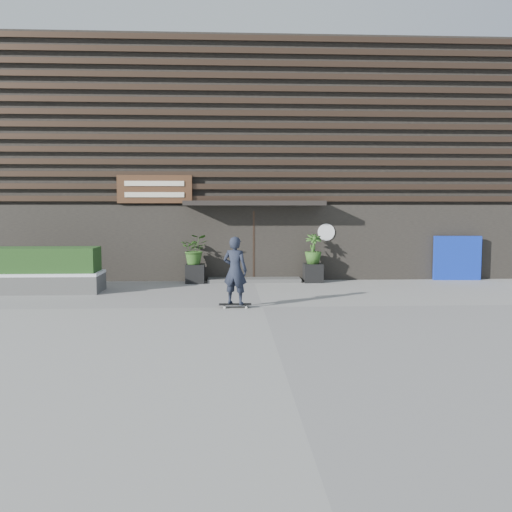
{
  "coord_description": "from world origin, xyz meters",
  "views": [
    {
      "loc": [
        -0.8,
        -12.95,
        2.38
      ],
      "look_at": [
        -0.08,
        1.63,
        1.1
      ],
      "focal_mm": 38.12,
      "sensor_mm": 36.0,
      "label": 1
    }
  ],
  "objects": [
    {
      "name": "entrance_step",
      "position": [
        0.0,
        4.6,
        0.06
      ],
      "size": [
        3.0,
        0.8,
        0.12
      ],
      "primitive_type": "cube",
      "color": "#484845",
      "rests_on": "ground"
    },
    {
      "name": "building",
      "position": [
        -0.0,
        9.96,
        3.99
      ],
      "size": [
        18.0,
        11.0,
        8.0
      ],
      "color": "black",
      "rests_on": "ground"
    },
    {
      "name": "ground",
      "position": [
        0.0,
        0.0,
        0.0
      ],
      "size": [
        80.0,
        80.0,
        0.0
      ],
      "primitive_type": "plane",
      "color": "gray",
      "rests_on": "ground"
    },
    {
      "name": "skateboarder",
      "position": [
        -0.67,
        -0.06,
        0.9
      ],
      "size": [
        0.78,
        0.58,
        1.72
      ],
      "color": "black",
      "rests_on": "ground"
    },
    {
      "name": "hedge",
      "position": [
        -6.22,
        2.67,
        0.93
      ],
      "size": [
        3.3,
        1.0,
        0.7
      ],
      "primitive_type": "cube",
      "color": "#1B3D16",
      "rests_on": "snow_layer"
    },
    {
      "name": "snow_layer",
      "position": [
        -6.22,
        2.67,
        0.54
      ],
      "size": [
        3.5,
        1.2,
        0.08
      ],
      "primitive_type": "cube",
      "color": "white",
      "rests_on": "raised_bed"
    },
    {
      "name": "bamboo_right",
      "position": [
        1.9,
        4.4,
        1.08
      ],
      "size": [
        0.54,
        0.54,
        0.96
      ],
      "primitive_type": "imported",
      "color": "#2D591E",
      "rests_on": "planter_pot_right"
    },
    {
      "name": "bamboo_left",
      "position": [
        -1.9,
        4.4,
        1.08
      ],
      "size": [
        0.86,
        0.75,
        0.96
      ],
      "primitive_type": "imported",
      "color": "#2D591E",
      "rests_on": "planter_pot_left"
    },
    {
      "name": "planter_pot_left",
      "position": [
        -1.9,
        4.4,
        0.3
      ],
      "size": [
        0.6,
        0.6,
        0.6
      ],
      "primitive_type": "cube",
      "color": "black",
      "rests_on": "ground"
    },
    {
      "name": "planter_pot_right",
      "position": [
        1.9,
        4.4,
        0.3
      ],
      "size": [
        0.6,
        0.6,
        0.6
      ],
      "primitive_type": "cube",
      "color": "black",
      "rests_on": "ground"
    },
    {
      "name": "blue_tarp",
      "position": [
        6.78,
        4.7,
        0.73
      ],
      "size": [
        1.57,
        0.2,
        1.47
      ],
      "primitive_type": "cube",
      "rotation": [
        0.0,
        0.0,
        -0.05
      ],
      "color": "#0C24A0",
      "rests_on": "ground"
    },
    {
      "name": "raised_bed",
      "position": [
        -6.22,
        2.67,
        0.25
      ],
      "size": [
        3.5,
        1.2,
        0.5
      ],
      "primitive_type": "cube",
      "color": "#494946",
      "rests_on": "ground"
    }
  ]
}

